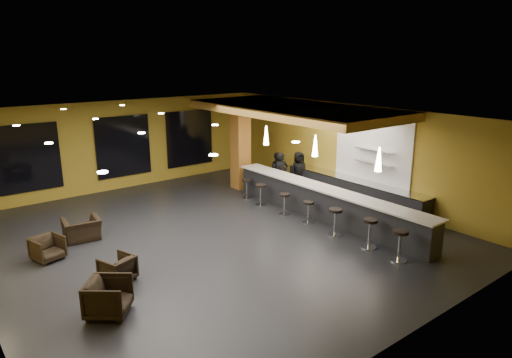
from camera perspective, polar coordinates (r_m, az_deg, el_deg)
floor at (r=13.73m, az=-5.33°, el=-7.24°), size 12.00×13.00×0.10m
ceiling at (r=12.79m, az=-5.72°, el=7.83°), size 12.00×13.00×0.10m
wall_back at (r=18.87m, az=-16.39°, el=4.14°), size 12.00×0.10×3.50m
wall_front at (r=8.68m, az=18.91°, el=-8.94°), size 12.00×0.10×3.50m
wall_right at (r=17.08m, az=11.82°, el=3.32°), size 0.10×13.00×3.50m
wood_soffit at (r=16.04m, az=4.57°, el=8.66°), size 3.60×8.00×0.28m
window_left at (r=17.81m, az=-26.69°, el=2.32°), size 2.20×0.06×2.40m
window_center at (r=18.78m, az=-16.25°, el=3.94°), size 2.20×0.06×2.40m
window_right at (r=20.06m, az=-8.29°, el=5.08°), size 2.20×0.06×2.40m
tile_backsplash at (r=16.35m, az=14.34°, el=3.54°), size 0.06×3.20×2.40m
bar_counter at (r=15.02m, az=8.53°, el=-3.11°), size 0.60×8.00×1.00m
bar_top at (r=14.86m, az=8.61°, el=-1.19°), size 0.78×8.10×0.05m
prep_counter at (r=16.79m, az=11.99°, el=-1.55°), size 0.70×6.00×0.86m
prep_top at (r=16.67m, az=12.08°, el=-0.05°), size 0.72×6.00×0.03m
wall_shelf_lower at (r=16.21m, az=14.50°, el=1.97°), size 0.30×1.50×0.03m
wall_shelf_upper at (r=16.11m, az=14.60°, el=3.53°), size 0.30×1.50×0.03m
column at (r=18.05m, az=-1.96°, el=4.27°), size 0.60×0.60×3.50m
pendant_0 at (r=13.30m, az=15.09°, el=2.40°), size 0.20×0.20×0.70m
pendant_1 at (r=14.89m, az=7.41°, el=4.14°), size 0.20×0.20×0.70m
pendant_2 at (r=16.70m, az=1.28°, el=5.47°), size 0.20×0.20×0.70m
staff_a at (r=17.40m, az=3.20°, el=0.66°), size 0.63×0.45×1.62m
staff_b at (r=17.96m, az=2.79°, el=0.95°), size 0.79×0.65×1.51m
staff_c at (r=18.01m, az=5.36°, el=0.99°), size 0.85×0.66×1.54m
armchair_a at (r=10.13m, az=-17.96°, el=-13.87°), size 1.18×1.17×0.77m
armchair_b at (r=11.43m, az=-16.93°, el=-10.66°), size 0.87×0.89×0.64m
armchair_c at (r=13.17m, az=-24.61°, el=-7.88°), size 0.86×0.88×0.65m
armchair_d at (r=14.16m, az=-20.95°, el=-5.89°), size 1.09×0.98×0.65m
bar_stool_0 at (r=12.42m, az=17.54°, el=-7.46°), size 0.43×0.43×0.85m
bar_stool_1 at (r=13.01m, az=14.03°, el=-6.14°), size 0.43×0.43×0.85m
bar_stool_2 at (r=13.70m, az=9.86°, el=-4.87°), size 0.42×0.42×0.82m
bar_stool_3 at (r=14.59m, az=6.57°, el=-3.77°), size 0.36×0.36×0.71m
bar_stool_4 at (r=15.26m, az=3.59°, el=-2.79°), size 0.37×0.37×0.73m
bar_stool_5 at (r=16.17m, az=0.60°, el=-1.64°), size 0.39×0.39×0.77m
bar_stool_6 at (r=16.98m, az=-1.15°, el=-0.89°), size 0.37×0.37×0.73m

